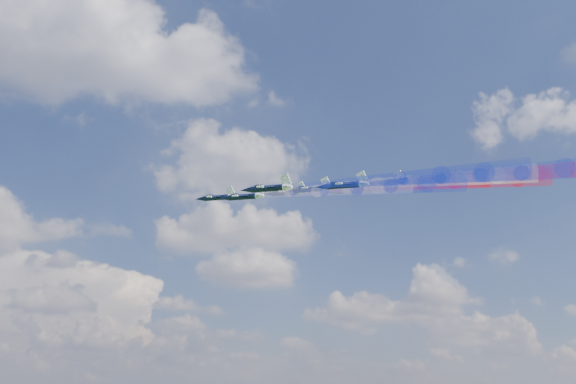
{
  "coord_description": "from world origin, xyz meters",
  "views": [
    {
      "loc": [
        -56.21,
        -152.8,
        111.04
      ],
      "look_at": [
        -23.12,
        -9.25,
        156.24
      ],
      "focal_mm": 42.67,
      "sensor_mm": 36.0,
      "label": 1
    }
  ],
  "objects": [
    {
      "name": "trail_inner_left",
      "position": [
        -14.05,
        -30.24,
        151.23
      ],
      "size": [
        35.06,
        32.01,
        8.27
      ],
      "primitive_type": null,
      "rotation": [
        0.08,
        -0.27,
        0.83
      ],
      "color": "#192BD5"
    },
    {
      "name": "jet_rear_left",
      "position": [
        -16.47,
        -29.69,
        151.99
      ],
      "size": [
        15.43,
        15.32,
        6.49
      ],
      "primitive_type": null,
      "rotation": [
        0.08,
        -0.27,
        0.83
      ],
      "color": "black"
    },
    {
      "name": "trail_rear_left",
      "position": [
        3.46,
        -47.25,
        149.86
      ],
      "size": [
        35.06,
        32.01,
        8.27
      ],
      "primitive_type": null,
      "rotation": [
        0.08,
        -0.27,
        0.83
      ],
      "color": "#192BD5"
    },
    {
      "name": "trail_center_third",
      "position": [
        1.07,
        -30.07,
        154.08
      ],
      "size": [
        35.06,
        32.01,
        8.27
      ],
      "primitive_type": null,
      "rotation": [
        0.08,
        -0.27,
        0.83
      ],
      "color": "white"
    },
    {
      "name": "jet_outer_right",
      "position": [
        -4.49,
        3.6,
        161.62
      ],
      "size": [
        15.43,
        15.32,
        6.49
      ],
      "primitive_type": null,
      "rotation": [
        0.08,
        -0.27,
        0.83
      ],
      "color": "black"
    },
    {
      "name": "trail_inner_right",
      "position": [
        -1.17,
        -16.56,
        157.13
      ],
      "size": [
        35.06,
        32.01,
        8.27
      ],
      "primitive_type": null,
      "rotation": [
        0.08,
        -0.27,
        0.83
      ],
      "color": "red"
    },
    {
      "name": "jet_lead",
      "position": [
        -37.69,
        3.06,
        157.5
      ],
      "size": [
        15.43,
        15.32,
        6.49
      ],
      "primitive_type": null,
      "rotation": [
        0.08,
        -0.27,
        0.83
      ],
      "color": "black"
    },
    {
      "name": "jet_rear_right",
      "position": [
        -2.21,
        -14.22,
        158.27
      ],
      "size": [
        15.43,
        15.32,
        6.49
      ],
      "primitive_type": null,
      "rotation": [
        0.08,
        -0.27,
        0.83
      ],
      "color": "black"
    },
    {
      "name": "trail_rear_right",
      "position": [
        17.71,
        -31.78,
        156.14
      ],
      "size": [
        35.06,
        32.01,
        8.27
      ],
      "primitive_type": null,
      "rotation": [
        0.08,
        -0.27,
        0.83
      ],
      "color": "red"
    },
    {
      "name": "trail_lead",
      "position": [
        -17.76,
        -14.5,
        155.37
      ],
      "size": [
        35.06,
        32.01,
        8.27
      ],
      "primitive_type": null,
      "rotation": [
        0.08,
        -0.27,
        0.83
      ],
      "color": "white"
    },
    {
      "name": "trail_outer_right",
      "position": [
        15.44,
        -13.96,
        159.49
      ],
      "size": [
        35.06,
        32.01,
        8.27
      ],
      "primitive_type": null,
      "rotation": [
        0.08,
        -0.27,
        0.83
      ],
      "color": "red"
    },
    {
      "name": "jet_outer_left",
      "position": [
        -31.92,
        -30.26,
        150.08
      ],
      "size": [
        15.43,
        15.32,
        6.49
      ],
      "primitive_type": null,
      "rotation": [
        0.08,
        -0.27,
        0.83
      ],
      "color": "black"
    },
    {
      "name": "trail_outer_left",
      "position": [
        -12.0,
        -47.82,
        147.94
      ],
      "size": [
        35.06,
        32.01,
        8.27
      ],
      "primitive_type": null,
      "rotation": [
        0.08,
        -0.27,
        0.83
      ],
      "color": "#192BD5"
    },
    {
      "name": "jet_center_third",
      "position": [
        -18.85,
        -12.51,
        156.22
      ],
      "size": [
        15.43,
        15.32,
        6.49
      ],
      "primitive_type": null,
      "rotation": [
        0.08,
        -0.27,
        0.83
      ],
      "color": "black"
    },
    {
      "name": "jet_inner_right",
      "position": [
        -21.09,
        1.0,
        159.26
      ],
      "size": [
        15.43,
        15.32,
        6.49
      ],
      "primitive_type": null,
      "rotation": [
        0.08,
        -0.27,
        0.83
      ],
      "color": "black"
    },
    {
      "name": "jet_inner_left",
      "position": [
        -33.97,
        -12.68,
        153.37
      ],
      "size": [
        15.43,
        15.32,
        6.49
      ],
      "primitive_type": null,
      "rotation": [
        0.08,
        -0.27,
        0.83
      ],
      "color": "black"
    }
  ]
}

